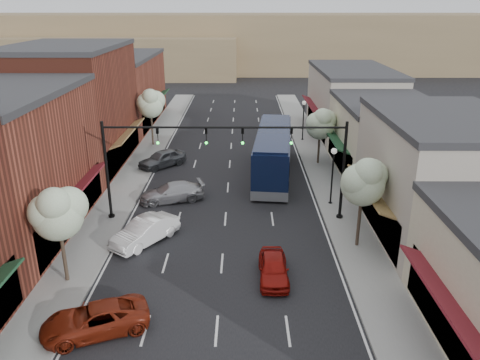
{
  "coord_description": "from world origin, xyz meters",
  "views": [
    {
      "loc": [
        1.17,
        -21.76,
        14.18
      ],
      "look_at": [
        1.02,
        9.92,
        2.2
      ],
      "focal_mm": 35.0,
      "sensor_mm": 36.0,
      "label": 1
    }
  ],
  "objects_px": {
    "signal_mast_left": "(141,156)",
    "red_hatchback": "(273,268)",
    "lamp_post_far": "(304,114)",
    "parked_car_a": "(95,319)",
    "parked_car_c": "(172,192)",
    "tree_right_near": "(364,180)",
    "tree_left_far": "(151,103)",
    "parked_car_b": "(145,231)",
    "lamp_post_near": "(333,167)",
    "parked_car_d": "(162,159)",
    "tree_right_far": "(321,123)",
    "tree_left_near": "(58,212)",
    "signal_mast_right": "(309,156)",
    "coach_bus": "(273,152)"
  },
  "relations": [
    {
      "from": "tree_left_far",
      "to": "parked_car_b",
      "type": "bearing_deg",
      "value": -81.18
    },
    {
      "from": "lamp_post_near",
      "to": "parked_car_c",
      "type": "bearing_deg",
      "value": 176.7
    },
    {
      "from": "signal_mast_left",
      "to": "tree_right_far",
      "type": "bearing_deg",
      "value": 40.54
    },
    {
      "from": "parked_car_d",
      "to": "parked_car_c",
      "type": "bearing_deg",
      "value": -31.45
    },
    {
      "from": "tree_left_near",
      "to": "parked_car_a",
      "type": "xyz_separation_m",
      "value": [
        2.71,
        -4.04,
        -3.55
      ]
    },
    {
      "from": "tree_right_near",
      "to": "tree_left_far",
      "type": "relative_size",
      "value": 0.97
    },
    {
      "from": "coach_bus",
      "to": "tree_left_near",
      "type": "bearing_deg",
      "value": -119.44
    },
    {
      "from": "signal_mast_right",
      "to": "signal_mast_left",
      "type": "height_order",
      "value": "same"
    },
    {
      "from": "parked_car_b",
      "to": "parked_car_d",
      "type": "distance_m",
      "value": 14.74
    },
    {
      "from": "red_hatchback",
      "to": "tree_left_far",
      "type": "bearing_deg",
      "value": 113.82
    },
    {
      "from": "tree_right_far",
      "to": "red_hatchback",
      "type": "xyz_separation_m",
      "value": [
        -5.46,
        -19.55,
        -3.32
      ]
    },
    {
      "from": "signal_mast_left",
      "to": "lamp_post_near",
      "type": "relative_size",
      "value": 1.85
    },
    {
      "from": "signal_mast_left",
      "to": "tree_left_far",
      "type": "height_order",
      "value": "signal_mast_left"
    },
    {
      "from": "signal_mast_right",
      "to": "tree_left_far",
      "type": "bearing_deg",
      "value": 127.71
    },
    {
      "from": "tree_left_near",
      "to": "parked_car_b",
      "type": "distance_m",
      "value": 6.63
    },
    {
      "from": "parked_car_b",
      "to": "parked_car_a",
      "type": "bearing_deg",
      "value": -58.61
    },
    {
      "from": "signal_mast_right",
      "to": "tree_right_near",
      "type": "relative_size",
      "value": 1.38
    },
    {
      "from": "tree_right_far",
      "to": "lamp_post_far",
      "type": "distance_m",
      "value": 8.13
    },
    {
      "from": "tree_right_near",
      "to": "parked_car_a",
      "type": "bearing_deg",
      "value": -149.93
    },
    {
      "from": "tree_left_near",
      "to": "lamp_post_near",
      "type": "relative_size",
      "value": 1.28
    },
    {
      "from": "tree_right_near",
      "to": "parked_car_d",
      "type": "bearing_deg",
      "value": 133.61
    },
    {
      "from": "signal_mast_right",
      "to": "tree_right_far",
      "type": "distance_m",
      "value": 12.27
    },
    {
      "from": "parked_car_a",
      "to": "parked_car_c",
      "type": "xyz_separation_m",
      "value": [
        1.34,
        15.29,
        0.04
      ]
    },
    {
      "from": "red_hatchback",
      "to": "parked_car_a",
      "type": "relative_size",
      "value": 0.82
    },
    {
      "from": "parked_car_b",
      "to": "parked_car_c",
      "type": "relative_size",
      "value": 0.98
    },
    {
      "from": "signal_mast_left",
      "to": "parked_car_b",
      "type": "relative_size",
      "value": 1.73
    },
    {
      "from": "red_hatchback",
      "to": "parked_car_a",
      "type": "bearing_deg",
      "value": -151.7
    },
    {
      "from": "signal_mast_right",
      "to": "tree_right_far",
      "type": "height_order",
      "value": "signal_mast_right"
    },
    {
      "from": "tree_left_far",
      "to": "parked_car_c",
      "type": "height_order",
      "value": "tree_left_far"
    },
    {
      "from": "tree_left_near",
      "to": "red_hatchback",
      "type": "height_order",
      "value": "tree_left_near"
    },
    {
      "from": "signal_mast_left",
      "to": "parked_car_b",
      "type": "bearing_deg",
      "value": -78.72
    },
    {
      "from": "coach_bus",
      "to": "red_hatchback",
      "type": "relative_size",
      "value": 3.36
    },
    {
      "from": "parked_car_c",
      "to": "parked_car_d",
      "type": "relative_size",
      "value": 1.06
    },
    {
      "from": "tree_right_near",
      "to": "tree_left_far",
      "type": "height_order",
      "value": "tree_left_far"
    },
    {
      "from": "signal_mast_right",
      "to": "red_hatchback",
      "type": "relative_size",
      "value": 2.08
    },
    {
      "from": "signal_mast_right",
      "to": "signal_mast_left",
      "type": "distance_m",
      "value": 11.24
    },
    {
      "from": "tree_left_near",
      "to": "tree_left_far",
      "type": "relative_size",
      "value": 0.93
    },
    {
      "from": "signal_mast_left",
      "to": "red_hatchback",
      "type": "height_order",
      "value": "signal_mast_left"
    },
    {
      "from": "lamp_post_far",
      "to": "coach_bus",
      "type": "distance_m",
      "value": 11.64
    },
    {
      "from": "signal_mast_left",
      "to": "lamp_post_far",
      "type": "relative_size",
      "value": 1.85
    },
    {
      "from": "tree_right_far",
      "to": "red_hatchback",
      "type": "height_order",
      "value": "tree_right_far"
    },
    {
      "from": "coach_bus",
      "to": "parked_car_b",
      "type": "relative_size",
      "value": 2.79
    },
    {
      "from": "tree_right_near",
      "to": "parked_car_d",
      "type": "height_order",
      "value": "tree_right_near"
    },
    {
      "from": "tree_right_far",
      "to": "tree_left_far",
      "type": "height_order",
      "value": "tree_left_far"
    },
    {
      "from": "lamp_post_far",
      "to": "parked_car_c",
      "type": "relative_size",
      "value": 0.91
    },
    {
      "from": "lamp_post_far",
      "to": "parked_car_b",
      "type": "height_order",
      "value": "lamp_post_far"
    },
    {
      "from": "signal_mast_left",
      "to": "tree_left_far",
      "type": "distance_m",
      "value": 18.14
    },
    {
      "from": "tree_left_near",
      "to": "tree_right_far",
      "type": "bearing_deg",
      "value": 50.31
    },
    {
      "from": "parked_car_c",
      "to": "tree_right_far",
      "type": "bearing_deg",
      "value": 107.34
    },
    {
      "from": "parked_car_c",
      "to": "parked_car_d",
      "type": "height_order",
      "value": "parked_car_d"
    }
  ]
}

